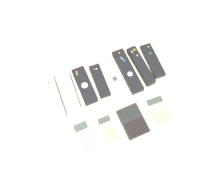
{
  "coord_description": "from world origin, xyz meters",
  "views": [
    {
      "loc": [
        -0.13,
        -0.28,
        0.84
      ],
      "look_at": [
        0.0,
        0.04,
        0.01
      ],
      "focal_mm": 35.0,
      "sensor_mm": 36.0,
      "label": 1
    }
  ],
  "objects_px": {
    "remote_2": "(84,85)",
    "calculator_1": "(108,129)",
    "remote_6": "(141,66)",
    "remote_1": "(69,92)",
    "remote_3": "(100,81)",
    "remote_4": "(113,76)",
    "calculator_3": "(158,111)",
    "remote_7": "(152,61)",
    "calculator_0": "(86,138)",
    "calculator_2": "(133,121)",
    "remote_5": "(127,71)",
    "remote_0": "(53,98)"
  },
  "relations": [
    {
      "from": "remote_2",
      "to": "calculator_1",
      "type": "xyz_separation_m",
      "value": [
        0.02,
        -0.21,
        -0.0
      ]
    },
    {
      "from": "remote_2",
      "to": "remote_6",
      "type": "xyz_separation_m",
      "value": [
        0.26,
        -0.01,
        0.0
      ]
    },
    {
      "from": "remote_1",
      "to": "remote_6",
      "type": "xyz_separation_m",
      "value": [
        0.33,
        0.0,
        0.0
      ]
    },
    {
      "from": "remote_3",
      "to": "remote_6",
      "type": "distance_m",
      "value": 0.19
    },
    {
      "from": "remote_4",
      "to": "remote_6",
      "type": "bearing_deg",
      "value": -0.21
    },
    {
      "from": "calculator_1",
      "to": "calculator_3",
      "type": "height_order",
      "value": "same"
    },
    {
      "from": "remote_7",
      "to": "calculator_0",
      "type": "height_order",
      "value": "remote_7"
    },
    {
      "from": "calculator_1",
      "to": "calculator_2",
      "type": "xyz_separation_m",
      "value": [
        0.1,
        -0.01,
        0.0
      ]
    },
    {
      "from": "calculator_2",
      "to": "remote_5",
      "type": "bearing_deg",
      "value": 70.0
    },
    {
      "from": "remote_3",
      "to": "calculator_1",
      "type": "distance_m",
      "value": 0.21
    },
    {
      "from": "remote_7",
      "to": "calculator_3",
      "type": "bearing_deg",
      "value": -107.86
    },
    {
      "from": "remote_4",
      "to": "remote_5",
      "type": "relative_size",
      "value": 0.99
    },
    {
      "from": "remote_4",
      "to": "calculator_3",
      "type": "bearing_deg",
      "value": -62.58
    },
    {
      "from": "remote_0",
      "to": "calculator_1",
      "type": "xyz_separation_m",
      "value": [
        0.16,
        -0.21,
        -0.0
      ]
    },
    {
      "from": "remote_6",
      "to": "calculator_0",
      "type": "relative_size",
      "value": 1.37
    },
    {
      "from": "remote_0",
      "to": "remote_6",
      "type": "bearing_deg",
      "value": 0.42
    },
    {
      "from": "remote_4",
      "to": "calculator_3",
      "type": "relative_size",
      "value": 1.72
    },
    {
      "from": "remote_0",
      "to": "remote_2",
      "type": "xyz_separation_m",
      "value": [
        0.14,
        0.0,
        -0.0
      ]
    },
    {
      "from": "remote_3",
      "to": "remote_2",
      "type": "bearing_deg",
      "value": 179.48
    },
    {
      "from": "remote_3",
      "to": "remote_5",
      "type": "distance_m",
      "value": 0.13
    },
    {
      "from": "remote_7",
      "to": "calculator_1",
      "type": "xyz_separation_m",
      "value": [
        -0.3,
        -0.21,
        -0.0
      ]
    },
    {
      "from": "remote_7",
      "to": "calculator_3",
      "type": "xyz_separation_m",
      "value": [
        -0.08,
        -0.22,
        -0.0
      ]
    },
    {
      "from": "calculator_1",
      "to": "remote_6",
      "type": "bearing_deg",
      "value": 40.16
    },
    {
      "from": "remote_3",
      "to": "remote_7",
      "type": "relative_size",
      "value": 0.91
    },
    {
      "from": "calculator_1",
      "to": "calculator_3",
      "type": "relative_size",
      "value": 0.89
    },
    {
      "from": "remote_0",
      "to": "remote_5",
      "type": "xyz_separation_m",
      "value": [
        0.33,
        -0.0,
        0.0
      ]
    },
    {
      "from": "calculator_2",
      "to": "calculator_3",
      "type": "distance_m",
      "value": 0.11
    },
    {
      "from": "remote_6",
      "to": "calculator_1",
      "type": "relative_size",
      "value": 1.76
    },
    {
      "from": "calculator_3",
      "to": "calculator_0",
      "type": "bearing_deg",
      "value": -178.73
    },
    {
      "from": "remote_4",
      "to": "calculator_0",
      "type": "height_order",
      "value": "remote_4"
    },
    {
      "from": "remote_4",
      "to": "calculator_0",
      "type": "xyz_separation_m",
      "value": [
        -0.2,
        -0.21,
        -0.0
      ]
    },
    {
      "from": "remote_3",
      "to": "calculator_1",
      "type": "bearing_deg",
      "value": -100.79
    },
    {
      "from": "calculator_1",
      "to": "remote_2",
      "type": "bearing_deg",
      "value": 94.99
    },
    {
      "from": "calculator_0",
      "to": "remote_2",
      "type": "bearing_deg",
      "value": 68.29
    },
    {
      "from": "remote_0",
      "to": "remote_3",
      "type": "height_order",
      "value": "remote_0"
    },
    {
      "from": "remote_0",
      "to": "remote_2",
      "type": "distance_m",
      "value": 0.14
    },
    {
      "from": "remote_3",
      "to": "remote_0",
      "type": "bearing_deg",
      "value": -177.76
    },
    {
      "from": "remote_2",
      "to": "remote_7",
      "type": "height_order",
      "value": "remote_2"
    },
    {
      "from": "calculator_2",
      "to": "remote_2",
      "type": "bearing_deg",
      "value": 117.68
    },
    {
      "from": "remote_4",
      "to": "calculator_2",
      "type": "relative_size",
      "value": 1.7
    },
    {
      "from": "remote_1",
      "to": "calculator_1",
      "type": "xyz_separation_m",
      "value": [
        0.09,
        -0.2,
        -0.0
      ]
    },
    {
      "from": "remote_7",
      "to": "calculator_1",
      "type": "bearing_deg",
      "value": -142.02
    },
    {
      "from": "remote_2",
      "to": "calculator_2",
      "type": "xyz_separation_m",
      "value": [
        0.12,
        -0.22,
        -0.0
      ]
    },
    {
      "from": "remote_2",
      "to": "calculator_3",
      "type": "bearing_deg",
      "value": -43.72
    },
    {
      "from": "calculator_2",
      "to": "calculator_3",
      "type": "relative_size",
      "value": 1.01
    },
    {
      "from": "remote_6",
      "to": "calculator_1",
      "type": "xyz_separation_m",
      "value": [
        -0.24,
        -0.21,
        -0.01
      ]
    },
    {
      "from": "remote_1",
      "to": "remote_4",
      "type": "height_order",
      "value": "remote_1"
    },
    {
      "from": "remote_3",
      "to": "remote_6",
      "type": "relative_size",
      "value": 0.81
    },
    {
      "from": "remote_0",
      "to": "calculator_0",
      "type": "height_order",
      "value": "remote_0"
    },
    {
      "from": "remote_3",
      "to": "calculator_3",
      "type": "height_order",
      "value": "remote_3"
    }
  ]
}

